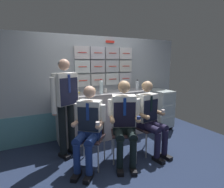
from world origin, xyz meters
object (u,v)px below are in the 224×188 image
(crew_member_center, at_px, (124,118))
(folding_chair_center, at_px, (123,126))
(folding_chair_right, at_px, (143,122))
(water_bottle_tall, at_px, (101,87))
(snack_banana, at_px, (77,93))
(crew_member_standing, at_px, (66,100))
(folding_chair_left, at_px, (92,130))
(crew_member_left, at_px, (88,124))
(paper_cup_blue, at_px, (64,95))
(crew_member_right, at_px, (150,114))
(service_trolley, at_px, (160,107))

(crew_member_center, bearing_deg, folding_chair_center, 66.51)
(folding_chair_right, bearing_deg, water_bottle_tall, 124.44)
(crew_member_center, distance_m, snack_banana, 1.24)
(crew_member_standing, bearing_deg, folding_chair_left, -52.30)
(crew_member_left, height_order, crew_member_center, crew_member_center)
(paper_cup_blue, bearing_deg, crew_member_right, -34.19)
(folding_chair_center, xyz_separation_m, paper_cup_blue, (-0.81, 0.75, 0.48))
(crew_member_right, height_order, snack_banana, crew_member_right)
(crew_member_right, bearing_deg, crew_member_left, 177.55)
(crew_member_center, relative_size, paper_cup_blue, 18.39)
(crew_member_left, distance_m, snack_banana, 1.11)
(crew_member_standing, xyz_separation_m, water_bottle_tall, (0.79, 0.32, 0.13))
(folding_chair_center, height_order, crew_member_standing, crew_member_standing)
(crew_member_center, distance_m, water_bottle_tall, 1.00)
(crew_member_center, xyz_separation_m, snack_banana, (-0.44, 1.14, 0.26))
(service_trolley, relative_size, snack_banana, 5.41)
(service_trolley, height_order, crew_member_standing, crew_member_standing)
(crew_member_left, xyz_separation_m, crew_member_standing, (-0.20, 0.52, 0.29))
(service_trolley, distance_m, folding_chair_center, 1.71)
(paper_cup_blue, distance_m, snack_banana, 0.39)
(paper_cup_blue, bearing_deg, crew_member_left, -78.46)
(folding_chair_right, xyz_separation_m, crew_member_right, (0.02, -0.16, 0.18))
(service_trolley, xyz_separation_m, paper_cup_blue, (-2.32, -0.05, 0.52))
(crew_member_standing, relative_size, snack_banana, 9.64)
(crew_member_center, height_order, folding_chair_right, crew_member_center)
(crew_member_left, xyz_separation_m, folding_chair_right, (1.09, 0.11, -0.16))
(folding_chair_left, bearing_deg, water_bottle_tall, 56.11)
(folding_chair_center, distance_m, snack_banana, 1.20)
(crew_member_standing, bearing_deg, crew_member_right, -23.41)
(folding_chair_left, relative_size, crew_member_standing, 0.52)
(folding_chair_left, bearing_deg, crew_member_center, -23.12)
(folding_chair_left, height_order, crew_member_center, crew_member_center)
(folding_chair_right, xyz_separation_m, water_bottle_tall, (-0.50, 0.74, 0.58))
(service_trolley, xyz_separation_m, water_bottle_tall, (-1.57, -0.02, 0.62))
(crew_member_left, relative_size, snack_banana, 7.34)
(crew_member_left, relative_size, water_bottle_tall, 4.28)
(water_bottle_tall, bearing_deg, folding_chair_right, -55.56)
(folding_chair_center, relative_size, crew_member_standing, 0.52)
(folding_chair_right, bearing_deg, crew_member_standing, 162.39)
(crew_member_standing, height_order, paper_cup_blue, crew_member_standing)
(crew_member_right, height_order, water_bottle_tall, crew_member_right)
(folding_chair_left, bearing_deg, folding_chair_right, -0.88)
(folding_chair_left, bearing_deg, paper_cup_blue, 111.21)
(folding_chair_center, bearing_deg, snack_banana, 116.78)
(crew_member_left, xyz_separation_m, crew_member_right, (1.11, -0.05, 0.02))
(crew_member_right, bearing_deg, folding_chair_center, 166.17)
(folding_chair_center, height_order, folding_chair_right, same)
(folding_chair_left, bearing_deg, crew_member_left, -128.81)
(service_trolley, xyz_separation_m, crew_member_standing, (-2.36, -0.35, 0.49))
(service_trolley, bearing_deg, crew_member_center, -149.03)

